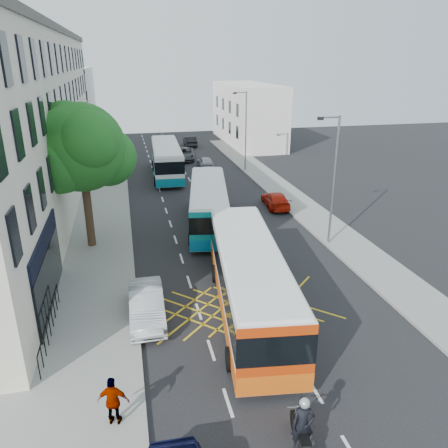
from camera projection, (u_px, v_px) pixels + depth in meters
ground at (313, 388)px, 15.87m from camera, size 120.00×120.00×0.00m
pavement_left at (92, 246)px, 27.74m from camera, size 5.00×70.00×0.15m
pavement_right at (325, 226)px, 31.08m from camera, size 3.00×70.00×0.15m
terrace_main at (14, 122)px, 32.85m from camera, size 8.30×45.00×13.50m
terrace_far at (63, 106)px, 61.27m from camera, size 8.00×20.00×10.00m
building_right at (247, 114)px, 60.47m from camera, size 6.00×18.00×8.00m
street_tree at (81, 149)px, 25.49m from camera, size 6.30×5.70×8.80m
lamp_near at (333, 175)px, 26.46m from camera, size 1.45×0.15×8.00m
lamp_far at (245, 127)px, 44.68m from camera, size 1.45×0.15×8.00m
railings at (49, 324)px, 18.42m from camera, size 0.08×5.60×1.14m
bus_near at (249, 280)px, 19.97m from camera, size 4.18×12.01×3.31m
bus_mid at (209, 204)px, 30.75m from camera, size 4.34×11.02×3.02m
bus_far at (167, 159)px, 43.94m from camera, size 3.24×11.52×3.21m
motorbike at (302, 427)px, 12.96m from camera, size 0.79×2.33×2.07m
parked_car_silver at (147, 305)px, 19.87m from camera, size 1.59×4.41×1.45m
red_hatchback at (276, 200)px, 35.02m from camera, size 2.05×4.28×1.20m
distant_car_grey at (185, 154)px, 51.32m from camera, size 2.94×5.21×1.37m
distant_car_silver at (205, 162)px, 47.74m from camera, size 1.48×3.56×1.20m
distant_car_dark at (190, 141)px, 59.33m from camera, size 1.53×4.19×1.37m
pedestrian_far at (113, 401)px, 13.88m from camera, size 1.10×0.67×1.75m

